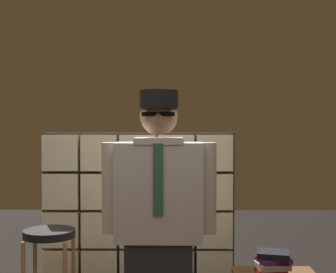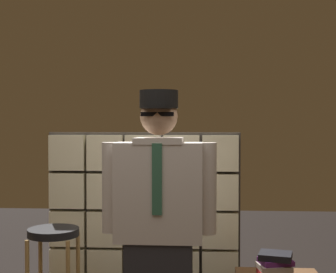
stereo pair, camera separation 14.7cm
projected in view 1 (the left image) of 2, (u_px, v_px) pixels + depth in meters
glass_block_wall at (138, 229)px, 3.73m from camera, size 1.45×0.10×1.45m
standing_person at (159, 229)px, 2.91m from camera, size 0.67×0.28×1.69m
bar_stool at (49, 261)px, 3.27m from camera, size 0.34×0.34×0.80m
book_stack at (273, 265)px, 3.03m from camera, size 0.23×0.21×0.17m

